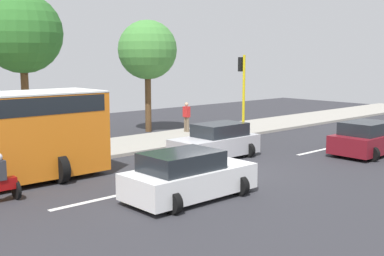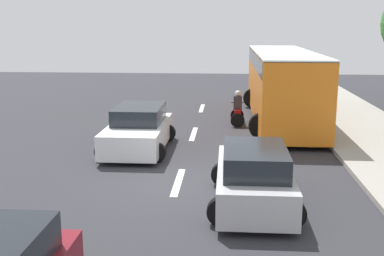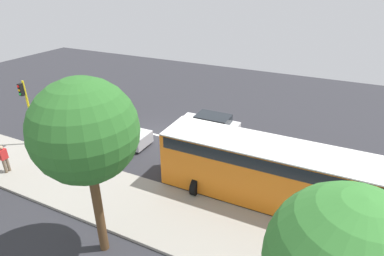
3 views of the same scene
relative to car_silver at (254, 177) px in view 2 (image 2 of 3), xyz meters
name	(u,v)px [view 2 (image 2 of 3)]	position (x,y,z in m)	size (l,w,h in m)	color
ground_plane	(178,184)	(-2.01, 1.58, -0.76)	(40.00, 60.00, 0.10)	#2D2D33
lane_stripe_mid	(178,182)	(-2.01, 1.58, -0.70)	(0.20, 2.40, 0.01)	white
lane_stripe_south	(194,134)	(-2.01, 7.58, -0.70)	(0.20, 2.40, 0.01)	white
lane_stripe_far_south	(202,108)	(-2.01, 13.58, -0.70)	(0.20, 2.40, 0.01)	white
car_silver	(254,177)	(0.00, 0.00, 0.00)	(2.17, 4.03, 1.52)	#B7B7BC
car_white	(138,130)	(-3.76, 4.99, 0.00)	(2.33, 4.22, 1.52)	white
city_bus	(282,81)	(1.76, 10.55, 1.14)	(3.20, 11.00, 3.16)	orange
motorcycle	(237,110)	(-0.22, 9.55, -0.07)	(0.60, 1.30, 1.53)	black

